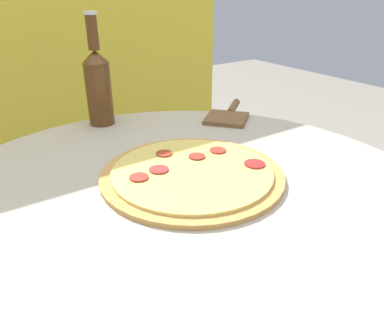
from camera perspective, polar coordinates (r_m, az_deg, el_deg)
table at (r=0.83m, az=-1.36°, el=-17.12°), size 1.02×1.02×0.76m
fence_panel at (r=1.47m, az=-21.07°, el=10.30°), size 1.47×0.04×1.50m
pizza at (r=0.76m, az=0.00°, el=-0.82°), size 0.37×0.37×0.02m
beer_bottle at (r=1.05m, az=-14.12°, el=12.30°), size 0.07×0.07×0.29m
pizza_paddle at (r=1.11m, az=5.56°, el=8.00°), size 0.22×0.20×0.02m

